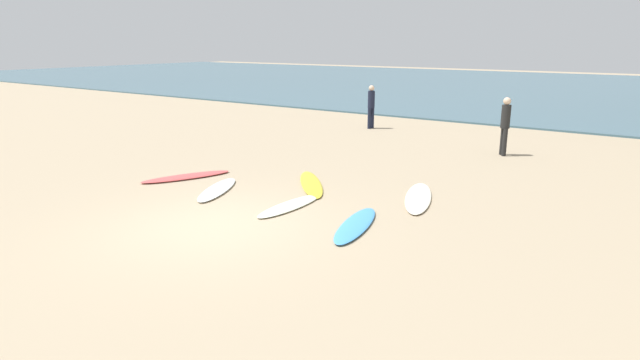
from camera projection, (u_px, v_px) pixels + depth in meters
ground_plane at (213, 226)px, 10.18m from camera, size 120.00×120.00×0.00m
ocean_water at (569, 89)px, 38.33m from camera, size 120.00×40.00×0.08m
surfboard_0 at (217, 189)px, 12.55m from camera, size 1.39×2.15×0.08m
surfboard_1 at (418, 197)px, 11.92m from camera, size 1.46×2.58×0.07m
surfboard_2 at (290, 206)px, 11.34m from camera, size 0.53×2.04×0.07m
surfboard_3 at (311, 184)px, 13.06m from camera, size 2.07×2.25×0.07m
surfboard_4 at (186, 177)px, 13.73m from camera, size 1.42×2.37×0.08m
surfboard_5 at (356, 225)px, 10.14m from camera, size 1.07×2.27×0.08m
beachgoer_near at (371, 104)px, 21.28m from camera, size 0.32×0.34×1.75m
beachgoer_mid at (505, 123)px, 16.23m from camera, size 0.39×0.39×1.81m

